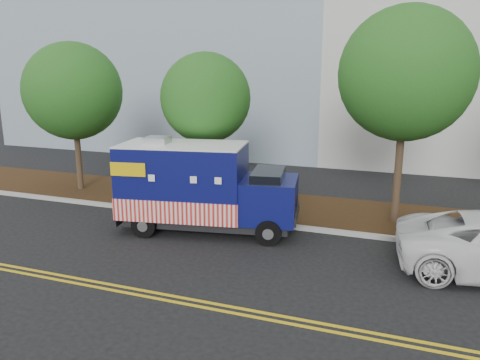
% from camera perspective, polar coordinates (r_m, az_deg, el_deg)
% --- Properties ---
extents(ground, '(120.00, 120.00, 0.00)m').
position_cam_1_polar(ground, '(16.26, -5.91, -6.18)').
color(ground, black).
rests_on(ground, ground).
extents(curb, '(120.00, 0.18, 0.15)m').
position_cam_1_polar(curb, '(17.43, -3.89, -4.51)').
color(curb, '#9E9E99').
rests_on(curb, ground).
extents(mulch_strip, '(120.00, 4.00, 0.15)m').
position_cam_1_polar(mulch_strip, '(19.28, -1.35, -2.71)').
color(mulch_strip, '#311F0D').
rests_on(mulch_strip, ground).
extents(centerline_near, '(120.00, 0.10, 0.01)m').
position_cam_1_polar(centerline_near, '(12.73, -14.94, -12.31)').
color(centerline_near, gold).
rests_on(centerline_near, ground).
extents(centerline_far, '(120.00, 0.10, 0.01)m').
position_cam_1_polar(centerline_far, '(12.55, -15.61, -12.75)').
color(centerline_far, gold).
rests_on(centerline_far, ground).
extents(tree_a, '(4.18, 4.18, 6.58)m').
position_cam_1_polar(tree_a, '(21.78, -19.67, 10.14)').
color(tree_a, '#38281C').
rests_on(tree_a, ground).
extents(tree_b, '(3.42, 3.42, 6.06)m').
position_cam_1_polar(tree_b, '(18.01, -4.21, 9.90)').
color(tree_b, '#38281C').
rests_on(tree_b, ground).
extents(tree_c, '(4.44, 4.44, 7.48)m').
position_cam_1_polar(tree_c, '(16.70, 19.57, 12.05)').
color(tree_c, '#38281C').
rests_on(tree_c, ground).
extents(sign_post, '(0.06, 0.06, 2.40)m').
position_cam_1_polar(sign_post, '(18.45, -10.03, -0.05)').
color(sign_post, '#473828').
rests_on(sign_post, ground).
extents(food_truck, '(6.36, 3.25, 3.20)m').
position_cam_1_polar(food_truck, '(15.91, -5.03, -1.14)').
color(food_truck, black).
rests_on(food_truck, ground).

